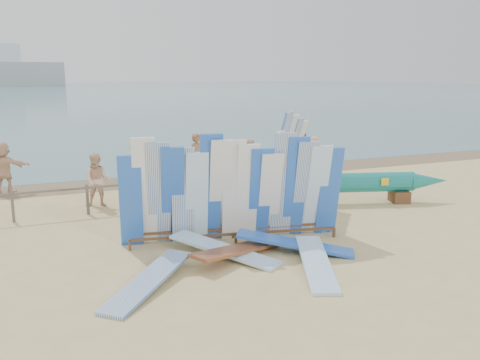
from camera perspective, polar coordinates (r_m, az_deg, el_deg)
name	(u,v)px	position (r m, az deg, el deg)	size (l,w,h in m)	color
ground	(184,235)	(13.09, -6.34, -6.21)	(160.00, 160.00, 0.00)	#D4B97A
ocean	(37,90)	(140.05, -21.81, 9.33)	(320.00, 240.00, 0.02)	#45707C
wet_sand_strip	(129,182)	(19.88, -12.32, -0.17)	(40.00, 2.60, 0.01)	#7C6346
fence	(155,188)	(15.73, -9.54, -0.85)	(12.08, 0.08, 0.90)	#655A4C
main_surfboard_rack	(234,193)	(12.28, -0.72, -1.48)	(5.41, 1.65, 2.71)	brown
side_surfboard_rack	(282,166)	(15.16, 4.76, 1.60)	(2.40, 2.34, 3.00)	brown
outrigger_canoe	(342,184)	(16.33, 11.43, -0.45)	(6.80, 2.60, 0.99)	brown
vendor_table	(280,210)	(13.84, 4.50, -3.43)	(1.07, 0.90, 1.21)	brown
flat_board_e	(149,288)	(10.14, -10.20, -11.81)	(0.56, 2.70, 0.07)	white
flat_board_c	(240,256)	(11.57, 0.00, -8.58)	(0.56, 2.70, 0.07)	#9C512A
flat_board_a	(224,257)	(11.57, -1.83, -8.60)	(0.56, 2.70, 0.07)	#9BC9F8
flat_board_b	(316,269)	(10.99, 8.51, -9.85)	(0.56, 2.70, 0.07)	#9BC9F8
flat_board_d	(295,252)	(11.93, 6.16, -8.02)	(0.56, 2.70, 0.07)	blue
beach_chair_left	(194,190)	(17.00, -5.14, -1.17)	(0.56, 0.58, 0.78)	#AC1812
beach_chair_right	(195,188)	(17.23, -5.11, -0.89)	(0.79, 0.79, 0.88)	#AC1812
stroller	(187,183)	(17.22, -6.01, -0.34)	(0.58, 0.80, 1.06)	#AC1812
beachgoer_11	(4,167)	(19.25, -25.01, 1.30)	(1.65, 0.53, 1.78)	beige
beachgoer_extra_0	(314,156)	(20.60, 8.25, 2.66)	(1.03, 0.43, 1.60)	tan
beachgoer_6	(228,162)	(19.02, -1.40, 1.98)	(0.77, 0.37, 1.57)	tan
beachgoer_3	(139,165)	(18.22, -11.30, 1.64)	(1.14, 0.47, 1.77)	tan
beachgoer_2	(98,180)	(16.19, -15.71, -0.03)	(0.81, 0.39, 1.67)	beige
beachgoer_4	(150,169)	(17.32, -10.04, 1.19)	(1.05, 0.45, 1.79)	#8C6042
beachgoer_10	(303,157)	(19.57, 7.07, 2.61)	(1.09, 0.47, 1.87)	#8C6042
beachgoer_8	(249,161)	(19.05, 0.98, 2.12)	(0.80, 0.39, 1.66)	beige
beachgoer_7	(197,158)	(19.34, -4.81, 2.53)	(0.68, 0.37, 1.86)	#8C6042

